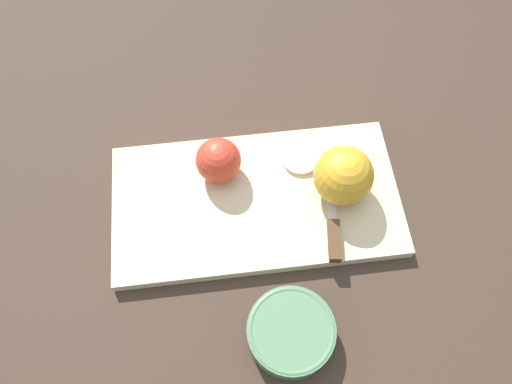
{
  "coord_description": "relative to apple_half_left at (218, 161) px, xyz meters",
  "views": [
    {
      "loc": [
        -0.01,
        -0.33,
        0.7
      ],
      "look_at": [
        0.0,
        0.0,
        0.04
      ],
      "focal_mm": 35.0,
      "sensor_mm": 36.0,
      "label": 1
    }
  ],
  "objects": [
    {
      "name": "ground_plane",
      "position": [
        0.05,
        -0.05,
        -0.05
      ],
      "size": [
        4.0,
        4.0,
        0.0
      ],
      "primitive_type": "plane",
      "color": "#38281E"
    },
    {
      "name": "apple_slice",
      "position": [
        0.13,
        0.02,
        -0.03
      ],
      "size": [
        0.06,
        0.06,
        0.01
      ],
      "color": "beige",
      "rests_on": "cutting_board"
    },
    {
      "name": "knife",
      "position": [
        0.17,
        -0.11,
        -0.03
      ],
      "size": [
        0.02,
        0.17,
        0.02
      ],
      "rotation": [
        0.0,
        0.0,
        1.51
      ],
      "color": "silver",
      "rests_on": "cutting_board"
    },
    {
      "name": "apple_half_right",
      "position": [
        0.18,
        -0.04,
        0.01
      ],
      "size": [
        0.09,
        0.09,
        0.09
      ],
      "rotation": [
        0.0,
        0.0,
        4.57
      ],
      "color": "gold",
      "rests_on": "cutting_board"
    },
    {
      "name": "apple_half_left",
      "position": [
        0.0,
        0.0,
        0.0
      ],
      "size": [
        0.07,
        0.07,
        0.07
      ],
      "rotation": [
        0.0,
        0.0,
        4.15
      ],
      "color": "red",
      "rests_on": "cutting_board"
    },
    {
      "name": "cutting_board",
      "position": [
        0.05,
        -0.05,
        -0.04
      ],
      "size": [
        0.45,
        0.26,
        0.02
      ],
      "color": "#D1B789",
      "rests_on": "ground_plane"
    },
    {
      "name": "bowl",
      "position": [
        0.09,
        -0.25,
        -0.03
      ],
      "size": [
        0.12,
        0.12,
        0.04
      ],
      "color": "#4C704C",
      "rests_on": "ground_plane"
    }
  ]
}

